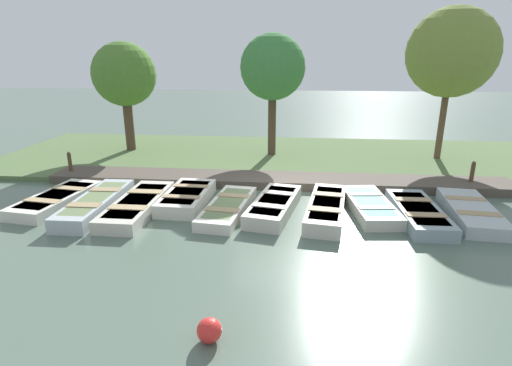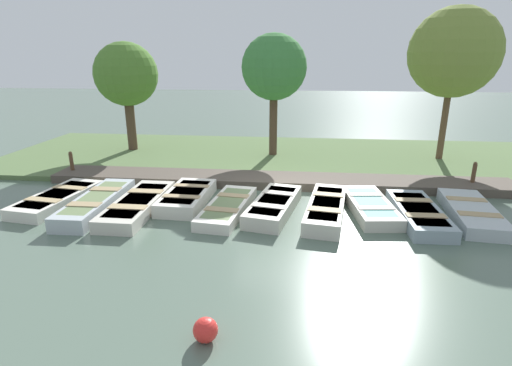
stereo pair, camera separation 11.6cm
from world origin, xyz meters
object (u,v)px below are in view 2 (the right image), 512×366
Objects in this scene: buoy at (205,330)px; rowboat_7 at (370,206)px; park_tree_far_left at (126,75)px; rowboat_2 at (138,204)px; rowboat_8 at (418,213)px; rowboat_9 at (472,212)px; mooring_post_far at (473,176)px; mooring_post_near at (72,164)px; park_tree_left at (274,68)px; rowboat_3 at (187,197)px; rowboat_4 at (228,207)px; rowboat_5 at (274,206)px; park_tree_center at (454,53)px; rowboat_6 at (326,208)px; rowboat_1 at (96,203)px; rowboat_0 at (58,198)px.

rowboat_7 is at bearing 149.09° from buoy.
rowboat_7 is at bearing 57.05° from park_tree_far_left.
rowboat_7 is 12.03m from park_tree_far_left.
buoy is 0.08× the size of park_tree_far_left.
rowboat_8 is (-0.14, 7.98, -0.00)m from rowboat_2.
park_tree_far_left is at bearing -112.29° from rowboat_9.
mooring_post_far is (-2.77, 2.48, 0.31)m from rowboat_8.
mooring_post_near reaches higher than rowboat_7.
park_tree_left reaches higher than rowboat_2.
rowboat_3 is 0.85× the size of rowboat_4.
rowboat_5 is at bearing 101.89° from rowboat_4.
park_tree_left is (-5.99, -3.21, 3.65)m from rowboat_7.
park_tree_center reaches higher than mooring_post_near.
rowboat_2 is 0.57× the size of park_tree_center.
rowboat_4 is 1.07× the size of rowboat_7.
rowboat_6 is at bearing 73.34° from mooring_post_near.
rowboat_2 is 8.30m from park_tree_left.
rowboat_6 is at bearing 51.56° from park_tree_far_left.
rowboat_8 is 0.50× the size of park_tree_center.
buoy is at bearing -1.48° from park_tree_left.
rowboat_4 is at bearing 93.20° from rowboat_2.
mooring_post_near is at bearing -97.99° from rowboat_5.
rowboat_5 reaches higher than rowboat_4.
buoy is 0.07× the size of park_tree_center.
buoy is (5.68, -6.25, 0.02)m from rowboat_9.
rowboat_6 reaches higher than rowboat_9.
rowboat_5 is 8.08m from mooring_post_near.
rowboat_6 reaches higher than rowboat_2.
rowboat_4 is at bearing 66.14° from mooring_post_near.
rowboat_1 reaches higher than rowboat_7.
rowboat_4 is at bearing 92.44° from rowboat_1.
park_tree_far_left reaches higher than rowboat_4.
park_tree_far_left reaches higher than rowboat_8.
rowboat_8 is 11.97m from mooring_post_near.
rowboat_6 is at bearing 85.22° from rowboat_3.
rowboat_4 is at bearing -82.62° from rowboat_9.
rowboat_8 is at bearing 99.83° from rowboat_5.
rowboat_1 is 1.17× the size of rowboat_7.
rowboat_8 is (0.10, 4.01, -0.03)m from rowboat_5.
rowboat_4 is 0.61× the size of park_tree_left.
rowboat_2 is 2.64m from rowboat_4.
rowboat_3 is at bearing -21.07° from park_tree_left.
rowboat_2 is 8.18m from park_tree_far_left.
rowboat_2 is 6.77m from rowboat_7.
buoy is at bearing 20.35° from rowboat_3.
rowboat_0 is 5.28m from rowboat_4.
rowboat_1 is 9.20m from rowboat_8.
rowboat_6 is 11.24m from park_tree_far_left.
rowboat_1 is 3.53× the size of mooring_post_far.
rowboat_8 is (-0.01, 5.34, 0.03)m from rowboat_4.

